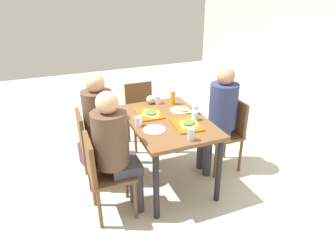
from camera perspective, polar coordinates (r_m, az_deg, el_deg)
ground_plane at (r=3.55m, az=0.00°, el=-10.34°), size 10.00×10.00×0.02m
main_table at (r=3.19m, az=0.00°, el=-0.45°), size 1.18×0.80×0.78m
chair_near_left at (r=3.35m, az=-14.44°, el=-3.05°), size 0.40×0.40×0.87m
chair_near_right at (r=2.85m, az=-12.50°, el=-8.45°), size 0.40×0.40×0.87m
chair_far_side at (r=3.60m, az=11.57°, el=-0.60°), size 0.40×0.40×0.87m
chair_left_end at (r=4.10m, az=-5.20°, el=3.18°), size 0.40×0.40×0.87m
person_in_red at (r=3.26m, az=-12.50°, el=1.17°), size 0.32×0.42×1.28m
person_in_brown_jacket at (r=2.74m, az=-10.12°, el=-3.64°), size 0.32×0.42×1.28m
person_far_side at (r=3.43m, az=9.96°, el=2.68°), size 0.32×0.42×1.28m
tray_red_near at (r=3.28m, az=-3.63°, el=2.41°), size 0.37×0.28×0.02m
tray_red_far at (r=3.02m, az=3.59°, el=0.24°), size 0.38×0.29×0.02m
paper_plate_center at (r=3.38m, az=2.29°, el=3.09°), size 0.22×0.22×0.01m
paper_plate_near_edge at (r=2.93m, az=-2.64°, el=-0.69°), size 0.22×0.22×0.01m
pizza_slice_a at (r=3.26m, az=-3.38°, el=2.59°), size 0.25×0.21×0.02m
pizza_slice_b at (r=3.02m, az=4.04°, el=0.61°), size 0.26×0.27×0.02m
pizza_slice_c at (r=3.36m, az=2.70°, el=3.17°), size 0.26×0.26×0.02m
plastic_cup_a at (r=3.28m, az=5.28°, el=3.20°), size 0.07×0.07×0.10m
plastic_cup_b at (r=3.00m, az=-5.77°, el=0.88°), size 0.07×0.07×0.10m
plastic_cup_c at (r=3.56m, az=-2.02°, el=5.11°), size 0.07×0.07×0.10m
plastic_cup_d at (r=3.13m, az=5.21°, el=2.01°), size 0.07×0.07×0.10m
soda_can at (r=2.72m, az=4.43°, el=-1.61°), size 0.07×0.07×0.12m
condiment_bottle at (r=3.52m, az=0.92°, el=5.45°), size 0.06×0.06×0.16m
foil_bundle at (r=3.56m, az=-3.39°, el=5.09°), size 0.10×0.10×0.10m
handbag at (r=3.84m, az=-14.92°, el=-5.58°), size 0.35×0.23×0.28m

